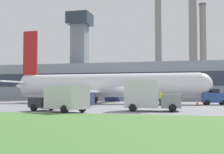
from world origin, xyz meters
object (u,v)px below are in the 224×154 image
airplane (104,86)px  ground_crew_person (161,98)px  pushback_tug (214,98)px  baggage_truck (61,99)px  fuel_truck (148,96)px

airplane → ground_crew_person: size_ratio=15.92×
pushback_tug → baggage_truck: 23.22m
fuel_truck → ground_crew_person: (0.06, 11.09, -0.39)m
pushback_tug → ground_crew_person: size_ratio=1.76×
ground_crew_person → airplane: bearing=152.5°
baggage_truck → fuel_truck: 7.85m
pushback_tug → fuel_truck: 16.72m
baggage_truck → airplane: bearing=94.3°
airplane → fuel_truck: airplane is taller
pushback_tug → ground_crew_person: bearing=-148.1°
airplane → fuel_truck: 17.79m
pushback_tug → fuel_truck: (-6.79, -15.27, 0.39)m
pushback_tug → baggage_truck: bearing=-126.7°
airplane → fuel_truck: (8.53, -15.56, -1.26)m
baggage_truck → fuel_truck: (7.10, 3.33, 0.24)m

